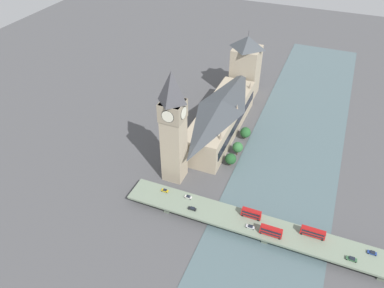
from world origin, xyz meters
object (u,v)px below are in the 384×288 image
at_px(double_decker_bus_mid, 271,231).
at_px(car_northbound_tail, 352,259).
at_px(car_southbound_lead, 372,253).
at_px(clock_tower, 173,126).
at_px(car_southbound_tail, 250,227).
at_px(road_bridge, 268,229).
at_px(car_northbound_lead, 188,197).
at_px(car_southbound_mid, 192,209).
at_px(double_decker_bus_lead, 313,232).
at_px(parliament_hall, 221,117).
at_px(victoria_tower, 246,66).
at_px(car_northbound_mid, 165,190).
at_px(double_decker_bus_rear, 251,213).

distance_m(double_decker_bus_mid, car_northbound_tail, 37.22).
bearing_deg(car_southbound_lead, clock_tower, -9.58).
distance_m(double_decker_bus_mid, car_southbound_tail, 10.44).
height_order(road_bridge, double_decker_bus_mid, double_decker_bus_mid).
relative_size(car_northbound_lead, car_southbound_mid, 0.89).
bearing_deg(car_northbound_lead, double_decker_bus_lead, 179.39).
distance_m(parliament_hall, victoria_tower, 57.55).
xyz_separation_m(car_northbound_lead, car_southbound_tail, (-36.13, 7.08, -0.05)).
bearing_deg(car_southbound_tail, car_northbound_mid, -7.76).
relative_size(victoria_tower, car_northbound_lead, 13.09).
xyz_separation_m(clock_tower, car_southbound_lead, (-107.86, 18.20, -31.05)).
distance_m(parliament_hall, car_southbound_tail, 87.72).
bearing_deg(double_decker_bus_lead, car_southbound_tail, 12.46).
bearing_deg(double_decker_bus_rear, car_southbound_tail, 102.83).
relative_size(clock_tower, car_southbound_mid, 15.62).
xyz_separation_m(double_decker_bus_lead, double_decker_bus_mid, (18.70, 6.97, 0.18)).
bearing_deg(road_bridge, double_decker_bus_mid, 117.53).
distance_m(car_northbound_tail, car_southbound_lead, 11.16).
bearing_deg(car_southbound_mid, car_northbound_tail, 179.30).
relative_size(victoria_tower, double_decker_bus_rear, 5.09).
distance_m(clock_tower, car_northbound_tail, 107.05).
distance_m(double_decker_bus_mid, car_southbound_mid, 41.27).
distance_m(clock_tower, car_northbound_lead, 38.96).
distance_m(double_decker_bus_lead, car_southbound_mid, 60.26).
bearing_deg(parliament_hall, clock_tower, 78.84).
bearing_deg(parliament_hall, car_southbound_lead, 144.16).
bearing_deg(parliament_hall, car_southbound_tail, 118.42).
height_order(road_bridge, car_northbound_tail, car_northbound_tail).
height_order(car_southbound_mid, car_southbound_tail, car_southbound_mid).
xyz_separation_m(victoria_tower, car_southbound_mid, (-10.66, 133.13, -18.40)).
bearing_deg(double_decker_bus_mid, double_decker_bus_rear, -31.92).
relative_size(road_bridge, car_northbound_tail, 31.76).
height_order(clock_tower, car_southbound_tail, clock_tower).
height_order(clock_tower, double_decker_bus_lead, clock_tower).
relative_size(double_decker_bus_lead, double_decker_bus_rear, 1.17).
xyz_separation_m(car_northbound_lead, car_southbound_lead, (-92.08, 0.67, -0.05)).
xyz_separation_m(double_decker_bus_lead, car_northbound_tail, (-18.47, 7.11, -1.82)).
height_order(victoria_tower, road_bridge, victoria_tower).
relative_size(parliament_hall, double_decker_bus_mid, 7.86).
xyz_separation_m(parliament_hall, victoria_tower, (0.06, -56.47, 11.11)).
distance_m(parliament_hall, double_decker_bus_mid, 93.35).
bearing_deg(victoria_tower, car_northbound_tail, 123.59).
relative_size(double_decker_bus_rear, car_northbound_mid, 2.63).
xyz_separation_m(parliament_hall, car_northbound_tail, (-88.98, 77.61, -7.22)).
distance_m(clock_tower, double_decker_bus_rear, 60.82).
relative_size(victoria_tower, car_northbound_tail, 10.83).
relative_size(double_decker_bus_mid, double_decker_bus_rear, 1.08).
relative_size(road_bridge, double_decker_bus_mid, 13.89).
relative_size(double_decker_bus_rear, car_northbound_tail, 2.13).
height_order(double_decker_bus_rear, car_northbound_tail, double_decker_bus_rear).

